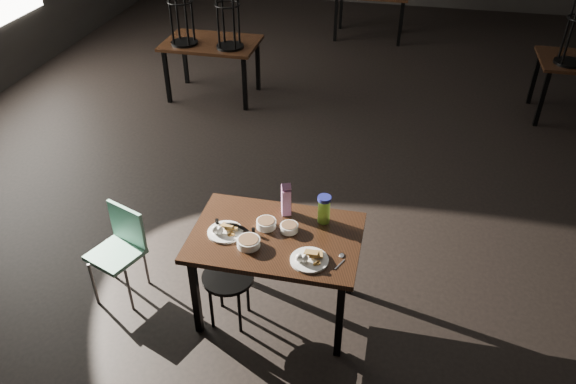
% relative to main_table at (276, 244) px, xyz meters
% --- Properties ---
extents(main_table, '(1.20, 0.80, 0.75)m').
position_rel_main_table_xyz_m(main_table, '(0.00, 0.00, 0.00)').
color(main_table, black).
rests_on(main_table, ground).
extents(plate_left, '(0.25, 0.25, 0.08)m').
position_rel_main_table_xyz_m(plate_left, '(-0.36, -0.05, 0.10)').
color(plate_left, white).
rests_on(plate_left, main_table).
extents(plate_right, '(0.26, 0.26, 0.08)m').
position_rel_main_table_xyz_m(plate_right, '(0.28, -0.22, 0.10)').
color(plate_right, white).
rests_on(plate_right, main_table).
extents(bowl_near, '(0.14, 0.14, 0.06)m').
position_rel_main_table_xyz_m(bowl_near, '(-0.09, 0.08, 0.11)').
color(bowl_near, white).
rests_on(bowl_near, main_table).
extents(bowl_far, '(0.13, 0.13, 0.05)m').
position_rel_main_table_xyz_m(bowl_far, '(0.08, 0.07, 0.11)').
color(bowl_far, white).
rests_on(bowl_far, main_table).
extents(bowl_big, '(0.16, 0.16, 0.06)m').
position_rel_main_table_xyz_m(bowl_big, '(-0.16, -0.15, 0.11)').
color(bowl_big, white).
rests_on(bowl_big, main_table).
extents(juice_carton, '(0.09, 0.09, 0.27)m').
position_rel_main_table_xyz_m(juice_carton, '(0.02, 0.27, 0.20)').
color(juice_carton, '#931A7E').
rests_on(juice_carton, main_table).
extents(water_bottle, '(0.10, 0.10, 0.22)m').
position_rel_main_table_xyz_m(water_bottle, '(0.30, 0.23, 0.19)').
color(water_bottle, '#8DD63F').
rests_on(water_bottle, main_table).
extents(spoon, '(0.06, 0.18, 0.01)m').
position_rel_main_table_xyz_m(spoon, '(0.48, -0.13, 0.08)').
color(spoon, silver).
rests_on(spoon, main_table).
extents(bentwood_chair, '(0.40, 0.39, 0.80)m').
position_rel_main_table_xyz_m(bentwood_chair, '(-0.31, -0.10, -0.19)').
color(bentwood_chair, black).
rests_on(bentwood_chair, ground).
extents(school_chair, '(0.46, 0.46, 0.76)m').
position_rel_main_table_xyz_m(school_chair, '(-1.23, -0.03, -0.21)').
color(school_chair, '#72B198').
rests_on(school_chair, ground).
extents(bg_table_left, '(1.20, 0.80, 1.48)m').
position_rel_main_table_xyz_m(bg_table_left, '(-1.71, 3.58, 0.08)').
color(bg_table_left, black).
rests_on(bg_table_left, ground).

